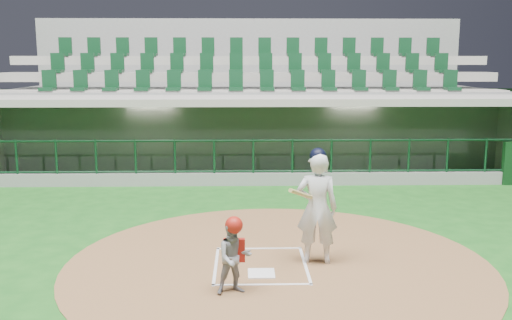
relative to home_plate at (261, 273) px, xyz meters
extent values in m
plane|color=#164F17|center=(0.00, 0.70, -0.02)|extent=(120.00, 120.00, 0.00)
cylinder|color=brown|center=(0.30, 0.50, -0.02)|extent=(7.20, 7.20, 0.01)
cube|color=white|center=(0.00, 0.00, 0.00)|extent=(0.43, 0.43, 0.02)
cube|color=silver|center=(-0.75, 0.40, 0.00)|extent=(0.05, 1.80, 0.01)
cube|color=white|center=(0.75, 0.40, 0.00)|extent=(0.05, 1.80, 0.01)
cube|color=white|center=(0.00, 1.25, 0.00)|extent=(1.55, 0.05, 0.01)
cube|color=white|center=(0.00, -0.45, 0.00)|extent=(1.55, 0.05, 0.01)
cube|color=slate|center=(0.00, 8.20, -0.57)|extent=(15.00, 3.00, 0.10)
cube|color=gray|center=(0.00, 9.80, 0.83)|extent=(15.00, 0.20, 2.70)
cube|color=#BCB7A7|center=(0.00, 9.68, 1.08)|extent=(13.50, 0.04, 0.90)
cube|color=gray|center=(-7.50, 8.20, 0.83)|extent=(0.20, 3.00, 2.70)
cube|color=slate|center=(7.50, 8.20, 0.83)|extent=(0.20, 3.00, 2.70)
cube|color=gray|center=(0.00, 7.95, 2.28)|extent=(15.40, 3.50, 0.20)
cube|color=gray|center=(0.00, 6.65, 0.13)|extent=(15.00, 0.15, 0.40)
cube|color=black|center=(0.00, 6.65, 1.70)|extent=(15.00, 0.01, 0.95)
cube|color=brown|center=(0.00, 9.25, -0.30)|extent=(12.75, 0.40, 0.45)
cube|color=white|center=(-3.00, 8.20, 2.15)|extent=(1.30, 0.35, 0.04)
cube|color=white|center=(3.00, 8.20, 2.15)|extent=(1.30, 0.35, 0.04)
imported|color=maroon|center=(-4.49, 9.14, 0.36)|extent=(1.23, 0.83, 1.76)
imported|color=maroon|center=(-0.78, 9.22, 0.44)|extent=(1.20, 0.69, 1.93)
imported|color=#AD1612|center=(0.83, 9.09, 0.36)|extent=(0.93, 0.68, 1.75)
imported|color=#AC1219|center=(5.79, 8.95, 0.41)|extent=(1.82, 1.05, 1.87)
cube|color=slate|center=(0.00, 11.45, 1.13)|extent=(17.00, 6.50, 2.50)
cube|color=#9D988E|center=(0.00, 9.95, 2.28)|extent=(16.60, 0.95, 0.30)
cube|color=gray|center=(0.00, 10.90, 2.83)|extent=(16.60, 0.95, 0.30)
cube|color=gray|center=(0.00, 11.85, 3.38)|extent=(16.60, 0.95, 0.30)
cube|color=gray|center=(0.00, 14.80, 2.50)|extent=(17.00, 0.25, 5.05)
imported|color=silver|center=(0.95, 0.54, 0.94)|extent=(0.74, 0.54, 1.89)
sphere|color=black|center=(0.95, 0.54, 1.82)|extent=(0.28, 0.28, 0.28)
cylinder|color=tan|center=(0.70, 0.29, 1.23)|extent=(0.58, 0.79, 0.39)
imported|color=gray|center=(-0.42, -0.74, 0.53)|extent=(0.62, 0.53, 1.09)
sphere|color=#A51B11|center=(-0.42, -0.74, 1.03)|extent=(0.26, 0.26, 0.26)
cube|color=#A11711|center=(-0.42, -0.59, 0.60)|extent=(0.32, 0.10, 0.35)
camera|label=1|loc=(-0.29, -8.71, 3.39)|focal=40.00mm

